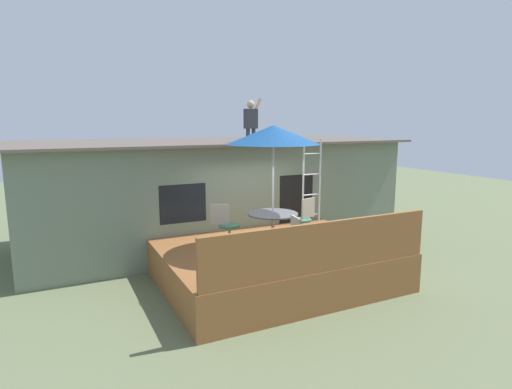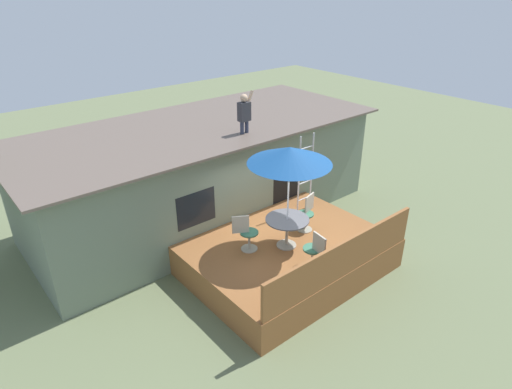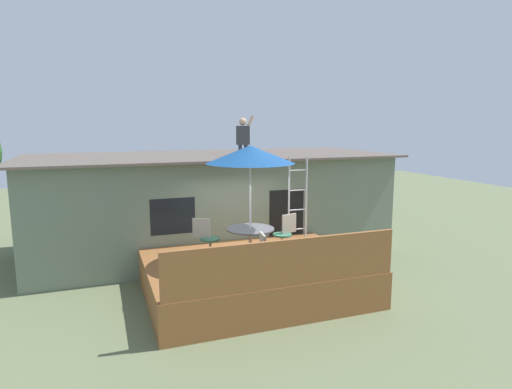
{
  "view_description": "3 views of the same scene",
  "coord_description": "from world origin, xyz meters",
  "px_view_note": "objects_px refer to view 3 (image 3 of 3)",
  "views": [
    {
      "loc": [
        -4.16,
        -7.64,
        3.4
      ],
      "look_at": [
        0.11,
        1.07,
        1.72
      ],
      "focal_mm": 29.47,
      "sensor_mm": 36.0,
      "label": 1
    },
    {
      "loc": [
        -6.39,
        -6.57,
        6.67
      ],
      "look_at": [
        -0.04,
        1.06,
        1.68
      ],
      "focal_mm": 30.66,
      "sensor_mm": 36.0,
      "label": 2
    },
    {
      "loc": [
        -3.16,
        -8.83,
        3.8
      ],
      "look_at": [
        0.47,
        1.04,
        2.07
      ],
      "focal_mm": 30.36,
      "sensor_mm": 36.0,
      "label": 3
    }
  ],
  "objects_px": {
    "patio_umbrella": "(250,155)",
    "patio_chair_left": "(207,239)",
    "patio_table": "(250,235)",
    "patio_chair_right": "(285,234)",
    "step_ladder": "(298,200)",
    "person_figure": "(243,135)",
    "patio_chair_near": "(261,255)"
  },
  "relations": [
    {
      "from": "patio_umbrella",
      "to": "patio_chair_left",
      "type": "height_order",
      "value": "patio_umbrella"
    },
    {
      "from": "patio_table",
      "to": "patio_chair_left",
      "type": "distance_m",
      "value": 0.99
    },
    {
      "from": "patio_table",
      "to": "patio_chair_right",
      "type": "xyz_separation_m",
      "value": [
        0.94,
        0.26,
        -0.13
      ]
    },
    {
      "from": "patio_umbrella",
      "to": "step_ladder",
      "type": "xyz_separation_m",
      "value": [
        1.62,
        1.02,
        -1.25
      ]
    },
    {
      "from": "step_ladder",
      "to": "patio_chair_left",
      "type": "bearing_deg",
      "value": -168.05
    },
    {
      "from": "patio_table",
      "to": "patio_chair_right",
      "type": "bearing_deg",
      "value": 15.71
    },
    {
      "from": "person_figure",
      "to": "patio_chair_left",
      "type": "relative_size",
      "value": 1.21
    },
    {
      "from": "patio_table",
      "to": "patio_umbrella",
      "type": "height_order",
      "value": "patio_umbrella"
    },
    {
      "from": "patio_table",
      "to": "person_figure",
      "type": "relative_size",
      "value": 0.94
    },
    {
      "from": "patio_umbrella",
      "to": "patio_chair_right",
      "type": "xyz_separation_m",
      "value": [
        0.94,
        0.26,
        -1.89
      ]
    },
    {
      "from": "step_ladder",
      "to": "patio_chair_near",
      "type": "bearing_deg",
      "value": -130.5
    },
    {
      "from": "step_ladder",
      "to": "patio_chair_near",
      "type": "distance_m",
      "value": 2.79
    },
    {
      "from": "patio_umbrella",
      "to": "person_figure",
      "type": "relative_size",
      "value": 2.29
    },
    {
      "from": "patio_chair_left",
      "to": "patio_chair_right",
      "type": "relative_size",
      "value": 1.0
    },
    {
      "from": "patio_chair_left",
      "to": "patio_umbrella",
      "type": "bearing_deg",
      "value": 0.0
    },
    {
      "from": "person_figure",
      "to": "patio_chair_right",
      "type": "distance_m",
      "value": 3.12
    },
    {
      "from": "patio_umbrella",
      "to": "person_figure",
      "type": "distance_m",
      "value": 2.52
    },
    {
      "from": "person_figure",
      "to": "patio_chair_left",
      "type": "distance_m",
      "value": 3.31
    },
    {
      "from": "step_ladder",
      "to": "patio_chair_right",
      "type": "distance_m",
      "value": 1.21
    },
    {
      "from": "patio_umbrella",
      "to": "patio_chair_right",
      "type": "height_order",
      "value": "patio_umbrella"
    },
    {
      "from": "patio_table",
      "to": "patio_chair_right",
      "type": "height_order",
      "value": "patio_chair_right"
    },
    {
      "from": "patio_table",
      "to": "person_figure",
      "type": "distance_m",
      "value": 3.27
    },
    {
      "from": "patio_umbrella",
      "to": "person_figure",
      "type": "bearing_deg",
      "value": 74.84
    },
    {
      "from": "patio_table",
      "to": "patio_chair_right",
      "type": "relative_size",
      "value": 1.13
    },
    {
      "from": "step_ladder",
      "to": "person_figure",
      "type": "relative_size",
      "value": 1.98
    },
    {
      "from": "patio_chair_right",
      "to": "patio_chair_near",
      "type": "bearing_deg",
      "value": 34.68
    },
    {
      "from": "patio_chair_left",
      "to": "patio_chair_near",
      "type": "height_order",
      "value": "same"
    },
    {
      "from": "patio_umbrella",
      "to": "step_ladder",
      "type": "distance_m",
      "value": 2.28
    },
    {
      "from": "patio_chair_left",
      "to": "patio_chair_right",
      "type": "height_order",
      "value": "same"
    },
    {
      "from": "person_figure",
      "to": "patio_chair_near",
      "type": "distance_m",
      "value": 4.2
    },
    {
      "from": "patio_table",
      "to": "person_figure",
      "type": "xyz_separation_m",
      "value": [
        0.65,
        2.41,
        2.12
      ]
    },
    {
      "from": "step_ladder",
      "to": "patio_chair_left",
      "type": "relative_size",
      "value": 2.39
    }
  ]
}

